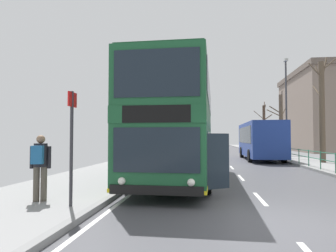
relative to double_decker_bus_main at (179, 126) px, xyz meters
The scene contains 11 objects.
ground 7.04m from the double_decker_bus_main, 72.67° to the right, with size 15.80×140.00×0.20m.
double_decker_bus_main is the anchor object (origin of this frame).
background_bus_far_lane 14.05m from the double_decker_bus_main, 66.45° to the left, with size 2.75×9.40×3.02m.
pedestrian_railing_far_kerb 8.30m from the double_decker_bus_main, 28.70° to the left, with size 0.05×26.21×0.95m.
pedestrian_with_backpack 6.51m from the double_decker_bus_main, 119.70° to the right, with size 0.55×0.57×1.73m.
bus_stop_sign_near 6.37m from the double_decker_bus_main, 109.55° to the right, with size 0.08×0.44×2.79m.
street_lamp_far_side 15.53m from the double_decker_bus_main, 59.28° to the left, with size 0.28×0.60×8.26m.
bare_tree_far_00 19.57m from the double_decker_bus_main, 64.45° to the left, with size 1.99×2.05×6.13m.
bare_tree_far_01 12.70m from the double_decker_bus_main, 44.20° to the left, with size 2.18×2.11×7.40m.
bare_tree_far_02 28.59m from the double_decker_bus_main, 72.39° to the left, with size 2.55×3.06×6.50m.
background_building_00 35.70m from the double_decker_bus_main, 59.94° to the left, with size 9.62×16.37×10.86m.
Camera 1 is at (-1.60, -6.74, 1.79)m, focal length 32.67 mm.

